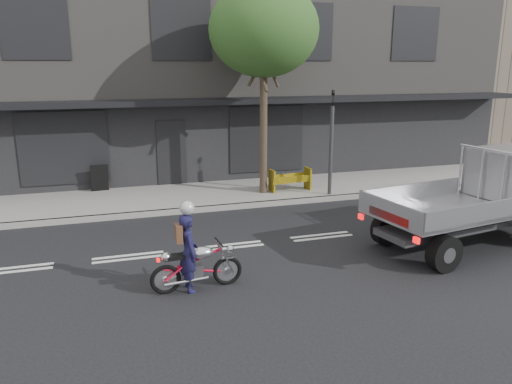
% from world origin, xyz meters
% --- Properties ---
extents(ground, '(80.00, 80.00, 0.00)m').
position_xyz_m(ground, '(0.00, 0.00, 0.00)').
color(ground, black).
rests_on(ground, ground).
extents(sidewalk, '(32.00, 3.20, 0.15)m').
position_xyz_m(sidewalk, '(0.00, 4.70, 0.07)').
color(sidewalk, gray).
rests_on(sidewalk, ground).
extents(kerb, '(32.00, 0.20, 0.15)m').
position_xyz_m(kerb, '(0.00, 3.10, 0.07)').
color(kerb, gray).
rests_on(kerb, ground).
extents(building_main, '(26.00, 10.00, 8.00)m').
position_xyz_m(building_main, '(0.00, 11.30, 4.00)').
color(building_main, slate).
rests_on(building_main, ground).
extents(street_tree, '(3.40, 3.40, 6.74)m').
position_xyz_m(street_tree, '(2.20, 4.20, 5.28)').
color(street_tree, '#382B21').
rests_on(street_tree, ground).
extents(traffic_light_pole, '(0.12, 0.12, 3.50)m').
position_xyz_m(traffic_light_pole, '(4.20, 3.35, 1.65)').
color(traffic_light_pole, '#2D2D30').
rests_on(traffic_light_pole, ground).
extents(motorcycle, '(1.83, 0.53, 0.94)m').
position_xyz_m(motorcycle, '(-1.20, -2.07, 0.48)').
color(motorcycle, black).
rests_on(motorcycle, ground).
extents(rider, '(0.40, 0.58, 1.54)m').
position_xyz_m(rider, '(-1.35, -2.07, 0.77)').
color(rider, '#171439').
rests_on(rider, ground).
extents(flatbed_ute, '(5.27, 2.76, 2.33)m').
position_xyz_m(flatbed_ute, '(6.63, -1.44, 1.33)').
color(flatbed_ute, black).
rests_on(flatbed_ute, ground).
extents(construction_barrier, '(1.42, 0.67, 0.77)m').
position_xyz_m(construction_barrier, '(3.14, 4.00, 0.54)').
color(construction_barrier, yellow).
rests_on(construction_barrier, sidewalk).
extents(sandwich_board, '(0.60, 0.43, 0.91)m').
position_xyz_m(sandwich_board, '(-2.96, 5.97, 0.60)').
color(sandwich_board, black).
rests_on(sandwich_board, sidewalk).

